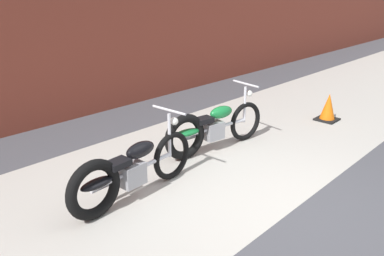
# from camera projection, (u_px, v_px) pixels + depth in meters

# --- Properties ---
(ground_plane) EXTENTS (80.00, 80.00, 0.00)m
(ground_plane) POSITION_uv_depth(u_px,v_px,m) (288.00, 214.00, 4.65)
(ground_plane) COLOR #47474C
(sidewalk_slab) EXTENTS (36.00, 3.50, 0.01)m
(sidewalk_slab) POSITION_uv_depth(u_px,v_px,m) (183.00, 169.00, 5.78)
(sidewalk_slab) COLOR #B2ADA3
(sidewalk_slab) RESTS_ON ground
(motorcycle_black) EXTENTS (2.01, 0.58, 1.03)m
(motorcycle_black) POSITION_uv_depth(u_px,v_px,m) (127.00, 172.00, 4.80)
(motorcycle_black) COLOR black
(motorcycle_black) RESTS_ON ground
(motorcycle_green) EXTENTS (2.00, 0.65, 1.03)m
(motorcycle_green) POSITION_uv_depth(u_px,v_px,m) (210.00, 128.00, 6.27)
(motorcycle_green) COLOR black
(motorcycle_green) RESTS_ON ground
(traffic_cone) EXTENTS (0.40, 0.40, 0.55)m
(traffic_cone) POSITION_uv_depth(u_px,v_px,m) (328.00, 108.00, 7.76)
(traffic_cone) COLOR orange
(traffic_cone) RESTS_ON ground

